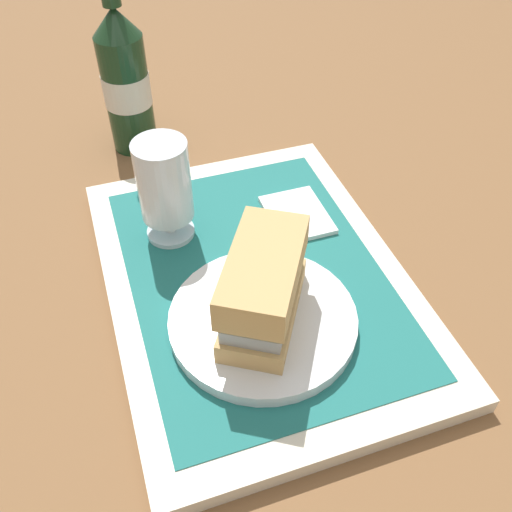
{
  "coord_description": "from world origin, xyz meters",
  "views": [
    {
      "loc": [
        -0.41,
        0.14,
        0.48
      ],
      "look_at": [
        0.0,
        0.0,
        0.05
      ],
      "focal_mm": 39.7,
      "sensor_mm": 36.0,
      "label": 1
    }
  ],
  "objects_px": {
    "sandwich": "(264,284)",
    "beer_bottle": "(125,80)",
    "beer_glass": "(165,188)",
    "plate": "(263,320)"
  },
  "relations": [
    {
      "from": "sandwich",
      "to": "beer_bottle",
      "type": "height_order",
      "value": "beer_bottle"
    },
    {
      "from": "beer_glass",
      "to": "sandwich",
      "type": "bearing_deg",
      "value": -159.7
    },
    {
      "from": "sandwich",
      "to": "beer_bottle",
      "type": "xyz_separation_m",
      "value": [
        0.39,
        0.06,
        0.03
      ]
    },
    {
      "from": "beer_bottle",
      "to": "plate",
      "type": "bearing_deg",
      "value": -171.24
    },
    {
      "from": "plate",
      "to": "sandwich",
      "type": "bearing_deg",
      "value": -31.35
    },
    {
      "from": "beer_glass",
      "to": "beer_bottle",
      "type": "xyz_separation_m",
      "value": [
        0.23,
        0.0,
        0.02
      ]
    },
    {
      "from": "sandwich",
      "to": "beer_bottle",
      "type": "relative_size",
      "value": 0.54
    },
    {
      "from": "plate",
      "to": "beer_glass",
      "type": "xyz_separation_m",
      "value": [
        0.16,
        0.06,
        0.06
      ]
    },
    {
      "from": "plate",
      "to": "sandwich",
      "type": "relative_size",
      "value": 1.32
    },
    {
      "from": "beer_glass",
      "to": "beer_bottle",
      "type": "distance_m",
      "value": 0.23
    }
  ]
}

